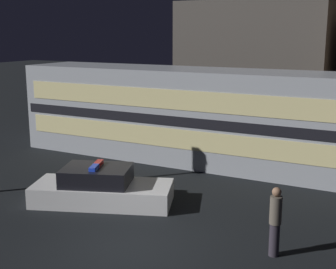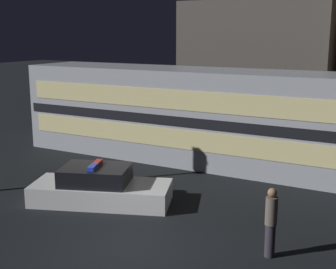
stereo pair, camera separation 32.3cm
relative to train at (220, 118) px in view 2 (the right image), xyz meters
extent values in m
plane|color=black|center=(0.91, -8.37, -1.94)|extent=(120.00, 120.00, 0.00)
cube|color=#999EA5|center=(0.00, 0.01, 0.00)|extent=(17.95, 3.08, 3.88)
cube|color=black|center=(0.00, -1.54, 0.00)|extent=(17.59, 0.03, 0.39)
cube|color=beige|center=(0.00, -1.54, -0.70)|extent=(17.05, 0.02, 0.78)
cube|color=beige|center=(0.00, -1.54, 0.85)|extent=(17.05, 0.02, 0.78)
cube|color=silver|center=(-1.55, -6.07, -1.62)|extent=(4.73, 3.18, 0.65)
cube|color=black|center=(-1.72, -6.13, -1.02)|extent=(2.51, 2.18, 0.55)
cube|color=blue|center=(-1.63, -6.37, -0.69)|extent=(0.37, 0.56, 0.12)
cube|color=red|center=(-1.81, -5.88, -0.69)|extent=(0.37, 0.56, 0.12)
cylinder|color=#2D2833|center=(4.28, -7.08, -1.52)|extent=(0.25, 0.25, 0.83)
cylinder|color=#595147|center=(4.28, -7.08, -0.76)|extent=(0.30, 0.30, 0.70)
sphere|color=#8C664C|center=(4.28, -7.08, -0.30)|extent=(0.23, 0.23, 0.23)
cube|color=#47423D|center=(-1.09, 8.37, 1.58)|extent=(8.21, 4.82, 7.03)
camera|label=1|loc=(6.89, -17.67, 3.44)|focal=50.00mm
camera|label=2|loc=(7.17, -17.52, 3.44)|focal=50.00mm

